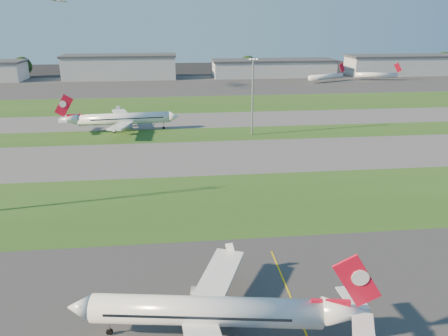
{
  "coord_description": "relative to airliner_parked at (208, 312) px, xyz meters",
  "views": [
    {
      "loc": [
        -10.64,
        -35.47,
        38.94
      ],
      "look_at": [
        -0.54,
        54.86,
        7.0
      ],
      "focal_mm": 35.0,
      "sensor_mm": 36.0,
      "label": 1
    }
  ],
  "objects": [
    {
      "name": "hangar_far_east",
      "position": [
        162.53,
        245.12,
        2.72
      ],
      "size": [
        96.9,
        23.0,
        13.2
      ],
      "color": "#919498",
      "rests_on": "ground"
    },
    {
      "name": "taxiway_a",
      "position": [
        7.53,
        75.12,
        -3.91
      ],
      "size": [
        300.0,
        32.0,
        0.01
      ],
      "primitive_type": "cube",
      "color": "#515154",
      "rests_on": "ground"
    },
    {
      "name": "mini_jet_near",
      "position": [
        89.15,
        216.56,
        -0.63
      ],
      "size": [
        26.79,
        13.58,
        9.48
      ],
      "rotation": [
        0.0,
        0.0,
        0.42
      ],
      "color": "white",
      "rests_on": "ground"
    },
    {
      "name": "light_mast_centre",
      "position": [
        22.53,
        98.12,
        10.9
      ],
      "size": [
        3.2,
        0.7,
        25.8
      ],
      "color": "gray",
      "rests_on": "ground"
    },
    {
      "name": "taxiway_b",
      "position": [
        7.53,
        122.12,
        -3.91
      ],
      "size": [
        300.0,
        26.0,
        0.01
      ],
      "primitive_type": "cube",
      "color": "#515154",
      "rests_on": "ground"
    },
    {
      "name": "tree_east",
      "position": [
        122.53,
        257.12,
        2.24
      ],
      "size": [
        10.45,
        10.45,
        11.4
      ],
      "color": "black",
      "rests_on": "ground"
    },
    {
      "name": "grass_strip_b",
      "position": [
        7.53,
        100.12,
        -3.91
      ],
      "size": [
        300.0,
        18.0,
        0.01
      ],
      "primitive_type": "cube",
      "color": "#264B19",
      "rests_on": "ground"
    },
    {
      "name": "grass_strip_a",
      "position": [
        7.53,
        42.12,
        -3.91
      ],
      "size": [
        300.0,
        34.0,
        0.01
      ],
      "primitive_type": "cube",
      "color": "#264B19",
      "rests_on": "ground"
    },
    {
      "name": "hangar_east",
      "position": [
        62.53,
        245.12,
        1.72
      ],
      "size": [
        81.6,
        23.0,
        11.2
      ],
      "color": "#919498",
      "rests_on": "ground"
    },
    {
      "name": "grass_strip_c",
      "position": [
        7.53,
        155.12,
        -3.91
      ],
      "size": [
        300.0,
        40.0,
        0.01
      ],
      "primitive_type": "cube",
      "color": "#264B19",
      "rests_on": "ground"
    },
    {
      "name": "airliner_taxiing",
      "position": [
        -21.65,
        108.57,
        0.35
      ],
      "size": [
        38.94,
        32.95,
        12.15
      ],
      "rotation": [
        0.0,
        0.0,
        3.21
      ],
      "color": "white",
      "rests_on": "ground"
    },
    {
      "name": "tree_mid_west",
      "position": [
        -12.47,
        256.12,
        1.92
      ],
      "size": [
        9.9,
        9.9,
        10.8
      ],
      "color": "black",
      "rests_on": "ground"
    },
    {
      "name": "hangar_west",
      "position": [
        -37.47,
        245.12,
        3.72
      ],
      "size": [
        71.4,
        23.0,
        15.2
      ],
      "color": "#919498",
      "rests_on": "ground"
    },
    {
      "name": "tree_west",
      "position": [
        -102.47,
        260.12,
        3.22
      ],
      "size": [
        12.1,
        12.1,
        13.2
      ],
      "color": "black",
      "rests_on": "ground"
    },
    {
      "name": "airliner_parked",
      "position": [
        0.0,
        0.0,
        0.0
      ],
      "size": [
        35.59,
        29.98,
        11.15
      ],
      "rotation": [
        0.0,
        0.0,
        -0.15
      ],
      "color": "white",
      "rests_on": "ground"
    },
    {
      "name": "mini_jet_far",
      "position": [
        123.16,
        220.86,
        -0.63
      ],
      "size": [
        28.4,
        8.07,
        9.48
      ],
      "rotation": [
        0.0,
        0.0,
        -0.19
      ],
      "color": "white",
      "rests_on": "ground"
    },
    {
      "name": "tree_mid_east",
      "position": [
        47.53,
        259.12,
        2.9
      ],
      "size": [
        11.55,
        11.55,
        12.6
      ],
      "color": "black",
      "rests_on": "ground"
    },
    {
      "name": "tree_far_east",
      "position": [
        192.53,
        261.12,
        3.55
      ],
      "size": [
        12.65,
        12.65,
        13.8
      ],
      "color": "black",
      "rests_on": "ground"
    },
    {
      "name": "apron_far",
      "position": [
        7.53,
        215.12,
        -3.91
      ],
      "size": [
        400.0,
        80.0,
        0.01
      ],
      "primitive_type": "cube",
      "color": "#333335",
      "rests_on": "ground"
    }
  ]
}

